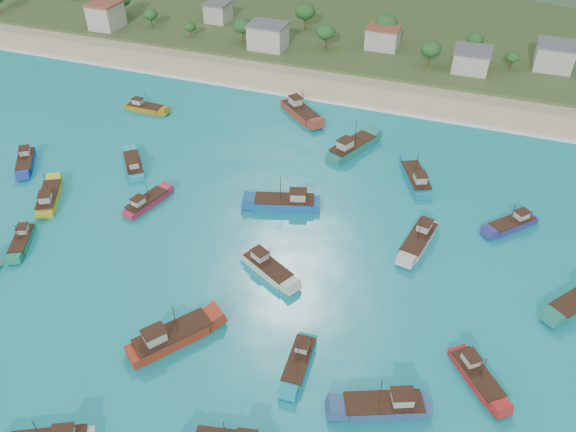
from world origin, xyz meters
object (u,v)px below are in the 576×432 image
(boat_5, at_px, (286,203))
(boat_29, at_px, (476,376))
(boat_7, at_px, (26,162))
(boat_32, at_px, (23,241))
(boat_18, at_px, (352,148))
(boat_12, at_px, (419,240))
(boat_21, at_px, (134,166))
(boat_1, at_px, (512,224))
(boat_8, at_px, (146,203))
(boat_3, at_px, (49,198))
(boat_27, at_px, (416,179))
(boat_9, at_px, (267,268))
(boat_13, at_px, (300,112))
(boat_15, at_px, (171,338))
(boat_0, at_px, (385,406))
(boat_20, at_px, (299,361))
(boat_28, at_px, (145,108))

(boat_5, xyz_separation_m, boat_29, (37.57, -27.43, -0.32))
(boat_7, bearing_deg, boat_32, 94.06)
(boat_18, bearing_deg, boat_5, -81.56)
(boat_12, height_order, boat_21, boat_12)
(boat_12, bearing_deg, boat_18, -43.10)
(boat_32, bearing_deg, boat_1, 176.59)
(boat_8, relative_size, boat_29, 1.08)
(boat_3, bearing_deg, boat_27, -3.89)
(boat_21, bearing_deg, boat_9, -66.59)
(boat_7, relative_size, boat_13, 0.81)
(boat_3, xyz_separation_m, boat_32, (3.66, -11.77, -0.23))
(boat_7, bearing_deg, boat_13, -174.41)
(boat_1, bearing_deg, boat_21, 48.21)
(boat_1, xyz_separation_m, boat_21, (-75.03, -6.70, 0.05))
(boat_13, distance_m, boat_18, 19.93)
(boat_8, height_order, boat_32, boat_8)
(boat_12, distance_m, boat_15, 45.18)
(boat_13, relative_size, boat_21, 1.24)
(boat_3, xyz_separation_m, boat_27, (64.94, 30.60, 0.09))
(boat_8, distance_m, boat_21, 14.02)
(boat_5, height_order, boat_7, boat_5)
(boat_13, height_order, boat_32, boat_13)
(boat_8, distance_m, boat_18, 45.28)
(boat_7, bearing_deg, boat_0, 124.19)
(boat_3, bearing_deg, boat_1, -14.17)
(boat_18, bearing_deg, boat_1, -0.54)
(boat_9, height_order, boat_21, boat_9)
(boat_0, height_order, boat_29, boat_0)
(boat_15, height_order, boat_21, boat_15)
(boat_1, xyz_separation_m, boat_32, (-80.17, -34.16, -0.12))
(boat_5, bearing_deg, boat_21, 69.91)
(boat_0, bearing_deg, boat_3, 49.47)
(boat_3, xyz_separation_m, boat_20, (57.56, -19.47, -0.16))
(boat_1, xyz_separation_m, boat_3, (-83.82, -22.38, 0.11))
(boat_5, bearing_deg, boat_12, -111.47)
(boat_7, xyz_separation_m, boat_8, (31.54, -3.93, -0.04))
(boat_3, height_order, boat_8, boat_3)
(boat_9, relative_size, boat_20, 1.13)
(boat_15, bearing_deg, boat_32, -160.36)
(boat_9, height_order, boat_13, boat_13)
(boat_3, distance_m, boat_9, 46.63)
(boat_5, distance_m, boat_8, 26.54)
(boat_0, relative_size, boat_8, 1.17)
(boat_0, xyz_separation_m, boat_15, (-31.19, 0.41, 0.13))
(boat_1, distance_m, boat_27, 20.59)
(boat_8, height_order, boat_28, boat_28)
(boat_9, relative_size, boat_28, 1.09)
(boat_0, xyz_separation_m, boat_27, (-5.30, 53.10, 0.03))
(boat_8, xyz_separation_m, boat_20, (39.41, -24.72, -0.03))
(boat_0, distance_m, boat_3, 73.76)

